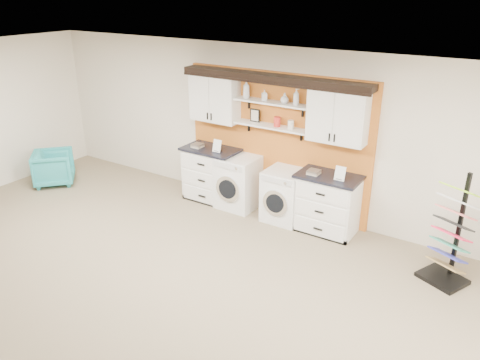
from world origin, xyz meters
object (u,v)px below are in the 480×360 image
Objects in this scene: dryer at (285,195)px; armchair at (54,168)px; base_cabinet_left at (212,174)px; washer at (238,182)px; sample_rack at (449,247)px; base_cabinet_right at (327,203)px.

armchair is (-4.58, -1.10, -0.11)m from dryer.
base_cabinet_left reaches higher than washer.
dryer is at bearing -164.83° from sample_rack.
base_cabinet_left is at bearing 179.67° from washer.
base_cabinet_right is at bearing 0.26° from dryer.
base_cabinet_left is 1.37× the size of armchair.
washer reaches higher than dryer.
dryer is 1.19× the size of armchair.
sample_rack is at bearing -5.83° from base_cabinet_left.
armchair is (-3.07, -1.10, -0.16)m from base_cabinet_left.
base_cabinet_left is 4.17m from sample_rack.
base_cabinet_right is at bearing 0.11° from washer.
base_cabinet_right is 1.68m from washer.
base_cabinet_right reaches higher than washer.
washer is 3.60m from sample_rack.
washer is (-1.68, -0.00, -0.01)m from base_cabinet_right.
sample_rack is (3.57, -0.42, 0.03)m from washer.
base_cabinet_right is 5.44m from armchair.
dryer is 2.68m from sample_rack.
washer is at bearing 180.00° from dryer.
washer is 1.27× the size of armchair.
armchair is (-3.65, -1.10, -0.13)m from washer.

